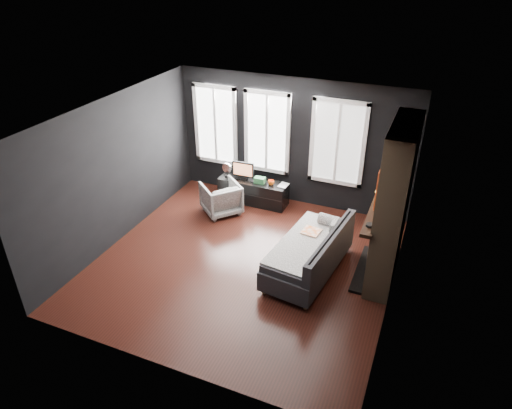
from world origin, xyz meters
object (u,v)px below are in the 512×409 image
at_px(armchair, 221,196).
at_px(media_console, 253,191).
at_px(mug, 271,182).
at_px(sofa, 309,250).
at_px(mantel_vase, 381,191).
at_px(monitor, 243,169).
at_px(book, 280,179).

xyz_separation_m(armchair, media_console, (0.45, 0.66, -0.11)).
relative_size(media_console, mug, 11.44).
relative_size(armchair, media_console, 0.49).
xyz_separation_m(sofa, mug, (-1.39, 1.85, 0.16)).
bearing_deg(mantel_vase, armchair, 173.09).
relative_size(sofa, media_console, 1.32).
distance_m(armchair, monitor, 0.79).
bearing_deg(armchair, mantel_vase, 124.17).
bearing_deg(media_console, monitor, 178.47).
bearing_deg(book, mug, -158.52).
relative_size(media_console, monitor, 3.04).
height_order(armchair, book, book).
height_order(armchair, mug, armchair).
bearing_deg(sofa, media_console, 141.14).
bearing_deg(mantel_vase, mug, 156.55).
xyz_separation_m(media_console, monitor, (-0.24, 0.01, 0.48)).
xyz_separation_m(armchair, book, (1.03, 0.69, 0.27)).
bearing_deg(book, sofa, -57.35).
distance_m(mug, mantel_vase, 2.66).
distance_m(media_console, mantel_vase, 3.14).
bearing_deg(mug, media_console, 175.36).
xyz_separation_m(mug, mantel_vase, (2.34, -1.02, 0.75)).
bearing_deg(mantel_vase, media_console, 159.19).
bearing_deg(media_console, sofa, -45.72).
height_order(sofa, armchair, sofa).
xyz_separation_m(armchair, monitor, (0.21, 0.67, 0.37)).
bearing_deg(book, monitor, -178.38).
bearing_deg(media_console, armchair, -123.76).
relative_size(sofa, armchair, 2.70).
bearing_deg(monitor, mug, -5.38).
bearing_deg(mug, armchair, -144.15).
height_order(media_console, mug, mug).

